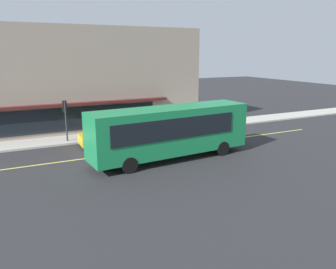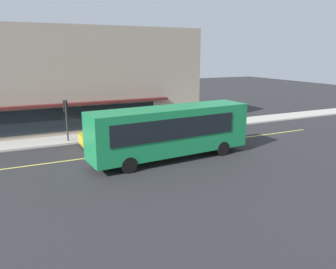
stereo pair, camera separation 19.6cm
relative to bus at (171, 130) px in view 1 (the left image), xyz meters
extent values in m
plane|color=#28282B|center=(-3.04, 2.56, -1.99)|extent=(120.00, 120.00, 0.00)
cube|color=#B2ADA3|center=(-3.04, 7.93, -1.91)|extent=(80.00, 2.70, 0.15)
cube|color=#D8D14C|center=(-3.04, 2.56, -1.98)|extent=(36.00, 0.16, 0.01)
cube|color=gray|center=(-4.83, 13.80, 2.62)|extent=(25.02, 9.03, 9.22)
cube|color=#4C1919|center=(-4.83, 9.04, 0.81)|extent=(17.51, 0.70, 0.20)
cube|color=black|center=(-4.83, 9.26, -0.49)|extent=(15.01, 0.08, 2.00)
cube|color=#197F47|center=(-0.04, 0.00, 0.01)|extent=(11.16, 3.35, 3.00)
cube|color=black|center=(5.40, 0.42, 0.37)|extent=(0.28, 2.10, 1.80)
cube|color=black|center=(-0.43, 1.24, 0.37)|extent=(8.78, 0.74, 1.32)
cube|color=black|center=(-0.24, -1.29, 0.37)|extent=(8.78, 0.74, 1.32)
cube|color=#0CF259|center=(5.47, 0.43, 1.26)|extent=(0.23, 1.90, 0.36)
cube|color=#2D2D33|center=(5.50, 0.43, -1.24)|extent=(0.35, 2.41, 0.40)
cylinder|color=black|center=(3.38, 1.40, -1.49)|extent=(1.02, 0.38, 1.00)
cylinder|color=black|center=(3.56, -0.86, -1.49)|extent=(1.02, 0.38, 1.00)
cylinder|color=black|center=(-3.63, 0.85, -1.49)|extent=(1.02, 0.38, 1.00)
cylinder|color=black|center=(-3.46, -1.40, -1.49)|extent=(1.02, 0.38, 1.00)
cylinder|color=#2D2D33|center=(-5.56, 7.27, -0.24)|extent=(0.12, 0.12, 3.20)
cube|color=black|center=(-5.56, 7.47, 0.91)|extent=(0.30, 0.30, 0.90)
sphere|color=red|center=(-5.56, 7.64, 1.18)|extent=(0.18, 0.18, 0.18)
sphere|color=orange|center=(-5.56, 7.64, 0.91)|extent=(0.18, 0.18, 0.18)
sphere|color=green|center=(-5.56, 7.64, 0.64)|extent=(0.18, 0.18, 0.18)
cube|color=yellow|center=(-2.82, 5.25, -1.39)|extent=(4.32, 1.84, 0.75)
cube|color=black|center=(-2.67, 5.25, -0.74)|extent=(2.42, 1.54, 0.55)
cylinder|color=black|center=(-4.23, 4.41, -1.67)|extent=(0.64, 0.23, 0.64)
cylinder|color=black|center=(-4.25, 6.05, -1.67)|extent=(0.64, 0.23, 0.64)
cylinder|color=black|center=(-1.39, 4.44, -1.67)|extent=(0.64, 0.23, 0.64)
cylinder|color=black|center=(-1.41, 6.08, -1.67)|extent=(0.64, 0.23, 0.64)
cylinder|color=black|center=(8.35, 7.05, -1.43)|extent=(0.18, 0.18, 0.82)
cylinder|color=maroon|center=(8.35, 7.05, -0.70)|extent=(0.34, 0.34, 0.65)
sphere|color=tan|center=(8.35, 7.05, -0.26)|extent=(0.23, 0.23, 0.23)
camera|label=1|loc=(-9.65, -19.26, 4.97)|focal=35.75mm
camera|label=2|loc=(-9.47, -19.34, 4.97)|focal=35.75mm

